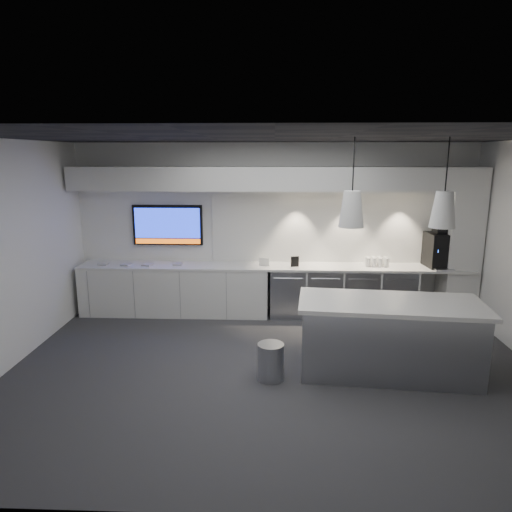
{
  "coord_description": "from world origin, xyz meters",
  "views": [
    {
      "loc": [
        -0.01,
        -5.57,
        2.8
      ],
      "look_at": [
        -0.26,
        1.1,
        1.31
      ],
      "focal_mm": 32.0,
      "sensor_mm": 36.0,
      "label": 1
    }
  ],
  "objects_px": {
    "wall_tv": "(168,225)",
    "island": "(389,337)",
    "bin": "(271,361)",
    "coffee_machine": "(440,248)"
  },
  "relations": [
    {
      "from": "island",
      "to": "bin",
      "type": "distance_m",
      "value": 1.56
    },
    {
      "from": "bin",
      "to": "island",
      "type": "bearing_deg",
      "value": 8.24
    },
    {
      "from": "wall_tv",
      "to": "island",
      "type": "distance_m",
      "value": 4.32
    },
    {
      "from": "wall_tv",
      "to": "coffee_machine",
      "type": "height_order",
      "value": "wall_tv"
    },
    {
      "from": "wall_tv",
      "to": "island",
      "type": "height_order",
      "value": "wall_tv"
    },
    {
      "from": "bin",
      "to": "coffee_machine",
      "type": "xyz_separation_m",
      "value": [
        2.88,
        2.43,
        0.98
      ]
    },
    {
      "from": "island",
      "to": "bin",
      "type": "bearing_deg",
      "value": -166.43
    },
    {
      "from": "island",
      "to": "coffee_machine",
      "type": "xyz_separation_m",
      "value": [
        1.36,
        2.21,
        0.73
      ]
    },
    {
      "from": "coffee_machine",
      "to": "island",
      "type": "bearing_deg",
      "value": -126.26
    },
    {
      "from": "wall_tv",
      "to": "coffee_machine",
      "type": "relative_size",
      "value": 1.61
    }
  ]
}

